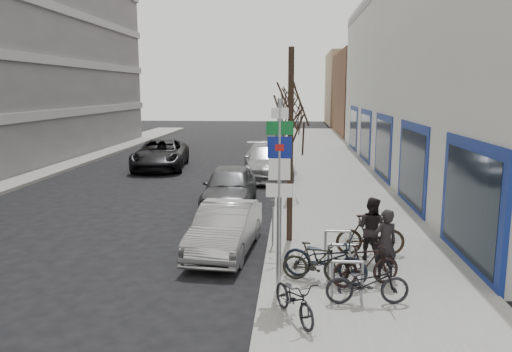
% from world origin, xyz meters
% --- Properties ---
extents(ground, '(120.00, 120.00, 0.00)m').
position_xyz_m(ground, '(0.00, 0.00, 0.00)').
color(ground, black).
rests_on(ground, ground).
extents(sidewalk_east, '(5.00, 70.00, 0.15)m').
position_xyz_m(sidewalk_east, '(4.50, 10.00, 0.07)').
color(sidewalk_east, slate).
rests_on(sidewalk_east, ground).
extents(brick_building_far, '(12.00, 14.00, 8.00)m').
position_xyz_m(brick_building_far, '(13.00, 40.00, 4.00)').
color(brick_building_far, brown).
rests_on(brick_building_far, ground).
extents(tan_building_far, '(13.00, 12.00, 9.00)m').
position_xyz_m(tan_building_far, '(13.50, 55.00, 4.50)').
color(tan_building_far, '#937A5B').
rests_on(tan_building_far, ground).
extents(highway_sign_pole, '(0.55, 0.10, 4.20)m').
position_xyz_m(highway_sign_pole, '(2.40, -0.01, 2.46)').
color(highway_sign_pole, gray).
rests_on(highway_sign_pole, ground).
extents(bike_rack, '(0.66, 2.26, 0.83)m').
position_xyz_m(bike_rack, '(3.80, 0.60, 0.66)').
color(bike_rack, gray).
rests_on(bike_rack, sidewalk_east).
extents(tree_near, '(1.80, 1.80, 5.50)m').
position_xyz_m(tree_near, '(2.60, 3.50, 4.10)').
color(tree_near, black).
rests_on(tree_near, ground).
extents(tree_mid, '(1.80, 1.80, 5.50)m').
position_xyz_m(tree_mid, '(2.60, 10.00, 4.10)').
color(tree_mid, black).
rests_on(tree_mid, ground).
extents(tree_far, '(1.80, 1.80, 5.50)m').
position_xyz_m(tree_far, '(2.60, 16.50, 4.10)').
color(tree_far, black).
rests_on(tree_far, ground).
extents(meter_front, '(0.10, 0.08, 1.27)m').
position_xyz_m(meter_front, '(2.15, 3.00, 0.92)').
color(meter_front, gray).
rests_on(meter_front, sidewalk_east).
extents(meter_mid, '(0.10, 0.08, 1.27)m').
position_xyz_m(meter_mid, '(2.15, 8.50, 0.92)').
color(meter_mid, gray).
rests_on(meter_mid, sidewalk_east).
extents(meter_back, '(0.10, 0.08, 1.27)m').
position_xyz_m(meter_back, '(2.15, 14.00, 0.92)').
color(meter_back, gray).
rests_on(meter_back, sidewalk_east).
extents(bike_near_left, '(1.10, 1.58, 0.93)m').
position_xyz_m(bike_near_left, '(2.74, -1.45, 0.62)').
color(bike_near_left, black).
rests_on(bike_near_left, sidewalk_east).
extents(bike_near_right, '(1.67, 0.98, 0.97)m').
position_xyz_m(bike_near_right, '(4.28, 0.26, 0.64)').
color(bike_near_right, black).
rests_on(bike_near_right, sidewalk_east).
extents(bike_mid_curb, '(2.04, 1.30, 1.20)m').
position_xyz_m(bike_mid_curb, '(3.41, 0.47, 0.75)').
color(bike_mid_curb, black).
rests_on(bike_mid_curb, sidewalk_east).
extents(bike_mid_inner, '(1.57, 0.71, 0.92)m').
position_xyz_m(bike_mid_inner, '(3.21, 0.43, 0.61)').
color(bike_mid_inner, black).
rests_on(bike_mid_inner, sidewalk_east).
extents(bike_far_curb, '(1.70, 0.65, 1.02)m').
position_xyz_m(bike_far_curb, '(4.18, -0.67, 0.66)').
color(bike_far_curb, black).
rests_on(bike_far_curb, sidewalk_east).
extents(bike_far_inner, '(1.81, 0.62, 1.09)m').
position_xyz_m(bike_far_inner, '(4.69, 2.36, 0.69)').
color(bike_far_inner, black).
rests_on(bike_far_inner, sidewalk_east).
extents(parked_car_front, '(1.75, 4.14, 1.33)m').
position_xyz_m(parked_car_front, '(0.87, 2.74, 0.66)').
color(parked_car_front, '#99989D').
rests_on(parked_car_front, ground).
extents(parked_car_mid, '(1.91, 4.63, 1.57)m').
position_xyz_m(parked_car_mid, '(0.33, 7.97, 0.78)').
color(parked_car_mid, '#444448').
rests_on(parked_car_mid, ground).
extents(parked_car_back, '(2.91, 5.87, 1.64)m').
position_xyz_m(parked_car_back, '(1.40, 14.45, 0.82)').
color(parked_car_back, '#9B9B9F').
rests_on(parked_car_back, ground).
extents(lane_car, '(3.36, 6.14, 1.63)m').
position_xyz_m(lane_car, '(-4.70, 16.96, 0.81)').
color(lane_car, black).
rests_on(lane_car, ground).
extents(pedestrian_near, '(0.69, 0.57, 1.61)m').
position_xyz_m(pedestrian_near, '(4.76, 0.72, 0.96)').
color(pedestrian_near, black).
rests_on(pedestrian_near, sidewalk_east).
extents(pedestrian_far, '(0.72, 0.68, 1.62)m').
position_xyz_m(pedestrian_far, '(4.65, 2.02, 0.96)').
color(pedestrian_far, black).
rests_on(pedestrian_far, sidewalk_east).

